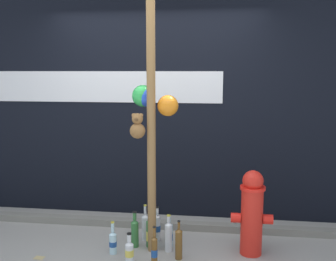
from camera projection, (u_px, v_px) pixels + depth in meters
name	position (u px, v px, depth m)	size (l,w,h in m)	color
building_wall	(157.00, 89.00, 4.75)	(10.00, 0.21, 3.13)	black
curb_strip	(151.00, 224.00, 4.49)	(8.00, 0.12, 0.08)	slate
memorial_post	(150.00, 79.00, 3.69)	(0.48, 0.35, 2.91)	olive
fire_hydrant	(252.00, 212.00, 3.79)	(0.40, 0.24, 0.84)	red
bottle_0	(129.00, 251.00, 3.64)	(0.08, 0.08, 0.30)	silver
bottle_1	(145.00, 226.00, 4.14)	(0.08, 0.08, 0.39)	silver
bottle_2	(135.00, 232.00, 3.98)	(0.08, 0.08, 0.38)	#337038
bottle_3	(179.00, 243.00, 3.72)	(0.07, 0.07, 0.39)	brown
bottle_4	(154.00, 250.00, 3.60)	(0.06, 0.06, 0.38)	brown
bottle_5	(169.00, 234.00, 3.99)	(0.07, 0.07, 0.34)	#93CCE0
bottle_6	(113.00, 242.00, 3.83)	(0.07, 0.07, 0.33)	#B2DBEA
bottle_7	(157.00, 226.00, 4.14)	(0.08, 0.08, 0.37)	silver
bottle_8	(150.00, 233.00, 3.98)	(0.08, 0.08, 0.38)	#337038
bottle_9	(168.00, 236.00, 3.88)	(0.08, 0.08, 0.38)	silver
litter_0	(39.00, 258.00, 3.76)	(0.10, 0.07, 0.01)	tan
litter_1	(141.00, 221.00, 4.69)	(0.11, 0.10, 0.01)	silver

